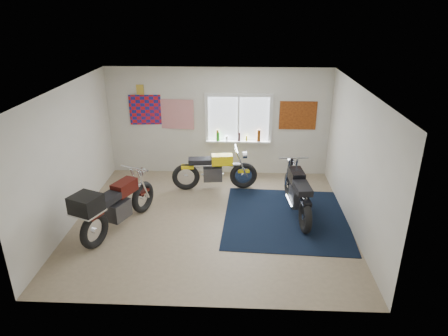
{
  "coord_description": "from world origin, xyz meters",
  "views": [
    {
      "loc": [
        0.56,
        -7.07,
        4.13
      ],
      "look_at": [
        0.23,
        0.4,
        1.0
      ],
      "focal_mm": 32.0,
      "sensor_mm": 36.0,
      "label": 1
    }
  ],
  "objects_px": {
    "yellow_triumph": "(214,171)",
    "black_chrome_bike": "(297,193)",
    "navy_rug": "(286,218)",
    "maroon_tourer": "(113,206)"
  },
  "relations": [
    {
      "from": "yellow_triumph",
      "to": "maroon_tourer",
      "type": "bearing_deg",
      "value": -137.62
    },
    {
      "from": "black_chrome_bike",
      "to": "navy_rug",
      "type": "bearing_deg",
      "value": 125.5
    },
    {
      "from": "yellow_triumph",
      "to": "black_chrome_bike",
      "type": "bearing_deg",
      "value": -38.59
    },
    {
      "from": "yellow_triumph",
      "to": "black_chrome_bike",
      "type": "distance_m",
      "value": 2.12
    },
    {
      "from": "navy_rug",
      "to": "maroon_tourer",
      "type": "bearing_deg",
      "value": -168.68
    },
    {
      "from": "yellow_triumph",
      "to": "navy_rug",
      "type": "bearing_deg",
      "value": -46.84
    },
    {
      "from": "navy_rug",
      "to": "maroon_tourer",
      "type": "relative_size",
      "value": 1.25
    },
    {
      "from": "black_chrome_bike",
      "to": "maroon_tourer",
      "type": "bearing_deg",
      "value": 97.99
    },
    {
      "from": "navy_rug",
      "to": "black_chrome_bike",
      "type": "bearing_deg",
      "value": 41.23
    },
    {
      "from": "black_chrome_bike",
      "to": "maroon_tourer",
      "type": "relative_size",
      "value": 1.01
    }
  ]
}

